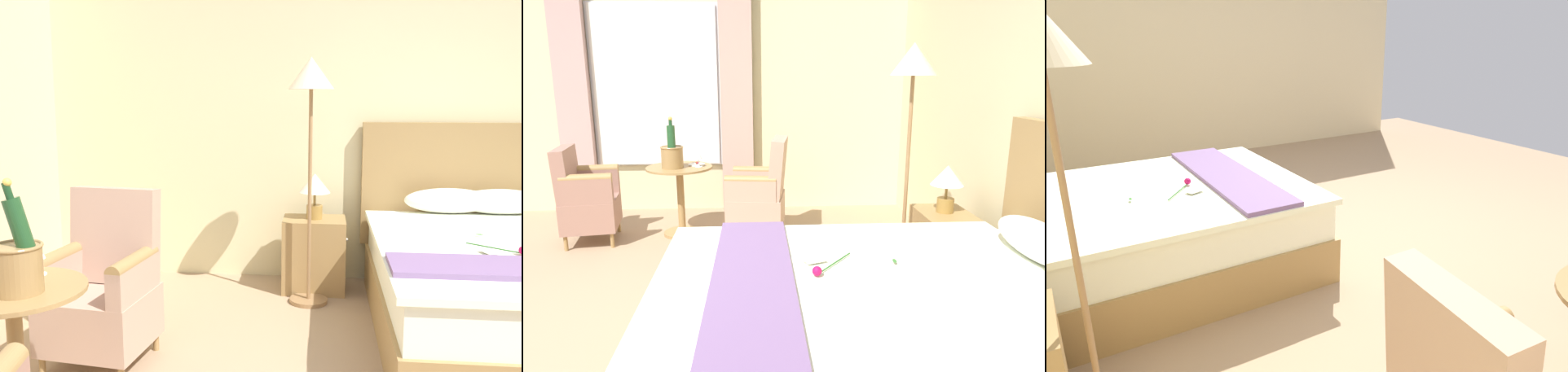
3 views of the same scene
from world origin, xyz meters
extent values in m
plane|color=tan|center=(0.00, 0.00, 0.00)|extent=(7.96, 7.96, 0.00)
cube|color=beige|center=(3.29, 0.00, 1.45)|extent=(0.12, 5.82, 2.90)
cube|color=#9D7B49|center=(0.22, 1.68, 0.16)|extent=(1.61, 2.14, 0.33)
cube|color=white|center=(0.22, 1.68, 0.46)|extent=(1.57, 2.08, 0.26)
cube|color=white|center=(0.22, 1.62, 0.61)|extent=(1.65, 2.01, 0.04)
cube|color=slate|center=(0.22, 1.09, 0.64)|extent=(1.61, 0.39, 0.03)
cylinder|color=#2D6628|center=(0.06, 1.51, 0.64)|extent=(0.27, 0.22, 0.01)
sphere|color=#B20F4C|center=(0.19, 1.40, 0.66)|extent=(0.05, 0.05, 0.05)
ellipsoid|color=#33702D|center=(0.06, 1.82, 0.65)|extent=(0.05, 0.02, 0.01)
cube|color=white|center=(0.02, 1.41, 0.64)|extent=(0.11, 0.13, 0.00)
cylinder|color=#97724A|center=(-1.03, 2.22, 0.80)|extent=(0.03, 0.03, 1.54)
cube|color=tan|center=(-2.17, 1.32, 0.70)|extent=(0.55, 0.24, 0.57)
cube|color=tan|center=(-1.97, 1.06, 0.52)|extent=(0.15, 0.49, 0.20)
cylinder|color=#9D7B49|center=(-1.97, 1.06, 0.62)|extent=(0.15, 0.49, 0.09)
camera|label=1|loc=(-0.94, -1.93, 1.53)|focal=40.00mm
camera|label=2|loc=(2.25, 1.12, 1.57)|focal=32.00mm
camera|label=3|loc=(-2.93, 2.29, 1.69)|focal=32.00mm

